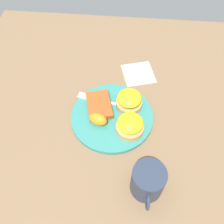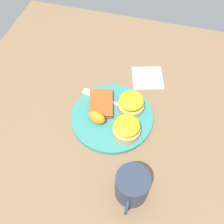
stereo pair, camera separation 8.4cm
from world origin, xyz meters
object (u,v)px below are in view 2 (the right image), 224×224
object	(u,v)px
sandwich_benedict_right	(131,103)
hashbrown_patty	(101,104)
orange_wedge	(97,117)
fork	(105,100)
sandwich_benedict_left	(127,128)
cup	(132,186)

from	to	relation	value
sandwich_benedict_right	hashbrown_patty	xyz separation A→B (m)	(0.01, -0.10, -0.02)
orange_wedge	fork	size ratio (longest dim) A/B	0.30
sandwich_benedict_left	fork	world-z (taller)	sandwich_benedict_left
sandwich_benedict_left	fork	distance (m)	0.15
sandwich_benedict_left	fork	xyz separation A→B (m)	(-0.11, -0.10, -0.03)
hashbrown_patty	cup	bearing A→B (deg)	32.30
cup	hashbrown_patty	bearing A→B (deg)	-147.70
cup	sandwich_benedict_right	bearing A→B (deg)	-166.77
sandwich_benedict_right	orange_wedge	bearing A→B (deg)	-50.17
cup	orange_wedge	bearing A→B (deg)	-140.88
sandwich_benedict_right	fork	size ratio (longest dim) A/B	0.44
sandwich_benedict_right	hashbrown_patty	world-z (taller)	sandwich_benedict_right
cup	fork	bearing A→B (deg)	-150.98
sandwich_benedict_left	sandwich_benedict_right	world-z (taller)	same
orange_wedge	sandwich_benedict_left	bearing A→B (deg)	80.37
sandwich_benedict_left	cup	size ratio (longest dim) A/B	0.71
hashbrown_patty	fork	size ratio (longest dim) A/B	0.56
sandwich_benedict_left	orange_wedge	world-z (taller)	sandwich_benedict_left
fork	cup	size ratio (longest dim) A/B	1.62
fork	orange_wedge	bearing A→B (deg)	-0.43
sandwich_benedict_left	sandwich_benedict_right	xyz separation A→B (m)	(-0.09, -0.01, 0.00)
hashbrown_patty	orange_wedge	xyz separation A→B (m)	(0.06, 0.01, 0.01)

